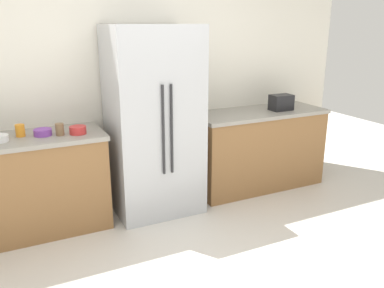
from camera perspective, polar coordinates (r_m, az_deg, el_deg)
kitchen_back_panel at (r=4.09m, az=-9.53°, el=11.47°), size 5.20×0.10×2.88m
counter_left at (r=3.81m, az=-23.48°, el=-5.61°), size 1.50×0.61×0.88m
counter_right at (r=4.58m, az=9.32°, el=-0.68°), size 1.52×0.61×0.88m
refrigerator at (r=3.85m, az=-5.49°, el=3.18°), size 0.83×0.69×1.81m
toaster at (r=4.55m, az=12.67°, el=5.84°), size 0.24×0.16×0.17m
cup_c at (r=3.70m, az=-23.43°, el=1.79°), size 0.08×0.08×0.11m
cup_d at (r=3.61m, az=-18.45°, el=2.00°), size 0.07×0.07×0.11m
bowl_a at (r=3.62m, az=-16.06°, el=1.94°), size 0.15×0.15×0.07m
bowl_c at (r=3.66m, az=-20.62°, el=1.59°), size 0.15×0.15×0.06m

